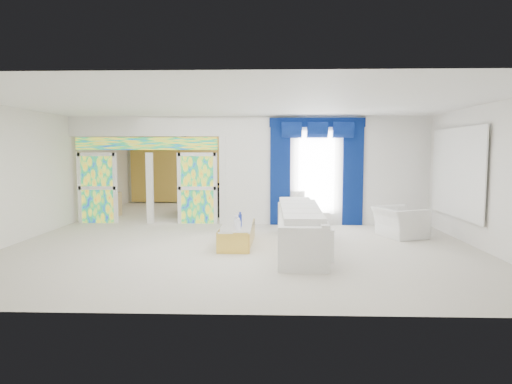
{
  "coord_description": "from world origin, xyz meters",
  "views": [
    {
      "loc": [
        0.63,
        -11.36,
        2.03
      ],
      "look_at": [
        0.3,
        -1.2,
        1.1
      ],
      "focal_mm": 31.1,
      "sensor_mm": 36.0,
      "label": 1
    }
  ],
  "objects_px": {
    "coffee_table": "(237,235)",
    "armchair": "(400,222)",
    "console_table": "(309,219)",
    "white_sofa": "(300,230)",
    "grand_piano": "(204,199)"
  },
  "relations": [
    {
      "from": "coffee_table",
      "to": "armchair",
      "type": "bearing_deg",
      "value": 14.02
    },
    {
      "from": "console_table",
      "to": "white_sofa",
      "type": "bearing_deg",
      "value": -98.69
    },
    {
      "from": "armchair",
      "to": "grand_piano",
      "type": "relative_size",
      "value": 0.59
    },
    {
      "from": "coffee_table",
      "to": "armchair",
      "type": "height_order",
      "value": "armchair"
    },
    {
      "from": "white_sofa",
      "to": "armchair",
      "type": "relative_size",
      "value": 3.7
    },
    {
      "from": "console_table",
      "to": "grand_piano",
      "type": "xyz_separation_m",
      "value": [
        -3.22,
        2.21,
        0.28
      ]
    },
    {
      "from": "armchair",
      "to": "grand_piano",
      "type": "height_order",
      "value": "grand_piano"
    },
    {
      "from": "white_sofa",
      "to": "console_table",
      "type": "relative_size",
      "value": 3.66
    },
    {
      "from": "armchair",
      "to": "white_sofa",
      "type": "bearing_deg",
      "value": 97.82
    },
    {
      "from": "white_sofa",
      "to": "console_table",
      "type": "xyz_separation_m",
      "value": [
        0.44,
        2.85,
        -0.2
      ]
    },
    {
      "from": "white_sofa",
      "to": "armchair",
      "type": "distance_m",
      "value": 2.76
    },
    {
      "from": "coffee_table",
      "to": "console_table",
      "type": "distance_m",
      "value": 3.11
    },
    {
      "from": "coffee_table",
      "to": "grand_piano",
      "type": "relative_size",
      "value": 1.04
    },
    {
      "from": "white_sofa",
      "to": "coffee_table",
      "type": "height_order",
      "value": "white_sofa"
    },
    {
      "from": "armchair",
      "to": "grand_piano",
      "type": "distance_m",
      "value": 6.48
    }
  ]
}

